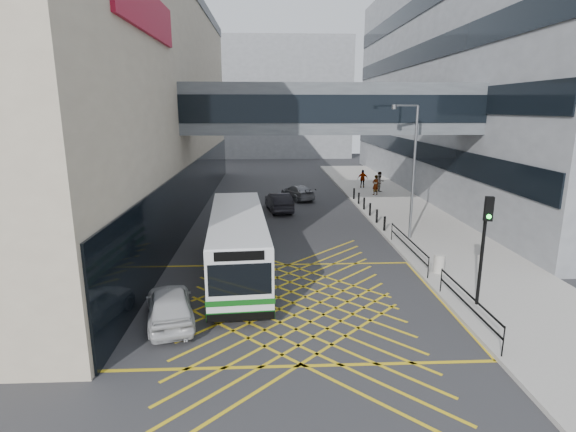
{
  "coord_description": "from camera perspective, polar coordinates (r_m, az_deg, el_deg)",
  "views": [
    {
      "loc": [
        -0.94,
        -16.51,
        7.54
      ],
      "look_at": [
        0.0,
        4.0,
        2.6
      ],
      "focal_mm": 28.0,
      "sensor_mm": 36.0,
      "label": 1
    }
  ],
  "objects": [
    {
      "name": "ground",
      "position": [
        18.18,
        0.59,
        -10.98
      ],
      "size": [
        120.0,
        120.0,
        0.0
      ],
      "primitive_type": "plane",
      "color": "#333335"
    },
    {
      "name": "building_whsmith",
      "position": [
        36.71,
        -31.08,
        12.36
      ],
      "size": [
        24.17,
        42.0,
        16.0
      ],
      "color": "#BFAF95",
      "rests_on": "ground"
    },
    {
      "name": "building_right",
      "position": [
        47.63,
        30.01,
        14.75
      ],
      "size": [
        24.09,
        44.0,
        20.0
      ],
      "color": "gray",
      "rests_on": "ground"
    },
    {
      "name": "building_far",
      "position": [
        76.54,
        -3.54,
        14.59
      ],
      "size": [
        28.0,
        16.0,
        18.0
      ],
      "primitive_type": "cube",
      "color": "gray",
      "rests_on": "ground"
    },
    {
      "name": "skybridge",
      "position": [
        28.79,
        5.39,
        13.39
      ],
      "size": [
        20.0,
        4.1,
        3.0
      ],
      "color": "#51565B",
      "rests_on": "ground"
    },
    {
      "name": "pavement",
      "position": [
        33.88,
        14.51,
        0.37
      ],
      "size": [
        6.0,
        54.0,
        0.16
      ],
      "primitive_type": "cube",
      "color": "#ACA79E",
      "rests_on": "ground"
    },
    {
      "name": "box_junction",
      "position": [
        18.18,
        0.59,
        -10.97
      ],
      "size": [
        12.0,
        9.0,
        0.01
      ],
      "color": "gold",
      "rests_on": "ground"
    },
    {
      "name": "bus",
      "position": [
        20.66,
        -6.37,
        -3.34
      ],
      "size": [
        3.22,
        10.65,
        2.94
      ],
      "rotation": [
        0.0,
        0.0,
        0.08
      ],
      "color": "silver",
      "rests_on": "ground"
    },
    {
      "name": "car_white",
      "position": [
        16.94,
        -14.78,
        -10.83
      ],
      "size": [
        2.75,
        4.59,
        1.36
      ],
      "primitive_type": "imported",
      "rotation": [
        0.0,
        0.0,
        3.39
      ],
      "color": "silver",
      "rests_on": "ground"
    },
    {
      "name": "car_dark",
      "position": [
        33.68,
        -1.17,
        1.8
      ],
      "size": [
        2.47,
        4.69,
        1.4
      ],
      "primitive_type": "imported",
      "rotation": [
        0.0,
        0.0,
        3.31
      ],
      "color": "black",
      "rests_on": "ground"
    },
    {
      "name": "car_silver",
      "position": [
        38.2,
        1.24,
        3.12
      ],
      "size": [
        3.1,
        4.49,
        1.29
      ],
      "primitive_type": "imported",
      "rotation": [
        0.0,
        0.0,
        3.5
      ],
      "color": "gray",
      "rests_on": "ground"
    },
    {
      "name": "traffic_light",
      "position": [
        18.16,
        23.72,
        -2.3
      ],
      "size": [
        0.33,
        0.51,
        4.29
      ],
      "rotation": [
        0.0,
        0.0,
        -0.17
      ],
      "color": "black",
      "rests_on": "pavement"
    },
    {
      "name": "street_lamp",
      "position": [
        26.23,
        15.41,
        6.33
      ],
      "size": [
        1.7,
        0.71,
        7.57
      ],
      "rotation": [
        0.0,
        0.0,
        0.3
      ],
      "color": "slate",
      "rests_on": "pavement"
    },
    {
      "name": "litter_bin",
      "position": [
        21.88,
        18.63,
        -5.75
      ],
      "size": [
        0.49,
        0.49,
        0.85
      ],
      "primitive_type": "cylinder",
      "color": "#ADA89E",
      "rests_on": "pavement"
    },
    {
      "name": "kerb_railings",
      "position": [
        20.72,
        17.64,
        -5.89
      ],
      "size": [
        0.05,
        12.54,
        1.0
      ],
      "color": "black",
      "rests_on": "pavement"
    },
    {
      "name": "bollards",
      "position": [
        33.06,
        10.0,
        1.22
      ],
      "size": [
        0.14,
        10.14,
        0.9
      ],
      "color": "black",
      "rests_on": "pavement"
    },
    {
      "name": "pedestrian_a",
      "position": [
        39.95,
        11.05,
        3.9
      ],
      "size": [
        0.84,
        0.74,
        1.74
      ],
      "primitive_type": "imported",
      "rotation": [
        0.0,
        0.0,
        3.58
      ],
      "color": "gray",
      "rests_on": "pavement"
    },
    {
      "name": "pedestrian_b",
      "position": [
        41.34,
        11.59,
        4.25
      ],
      "size": [
        1.03,
        0.86,
        1.83
      ],
      "primitive_type": "imported",
      "rotation": [
        0.0,
        0.0,
        0.45
      ],
      "color": "gray",
      "rests_on": "pavement"
    },
    {
      "name": "pedestrian_c",
      "position": [
        43.35,
        9.48,
        4.68
      ],
      "size": [
        1.09,
        0.71,
        1.7
      ],
      "primitive_type": "imported",
      "rotation": [
        0.0,
        0.0,
        2.9
      ],
      "color": "gray",
      "rests_on": "pavement"
    }
  ]
}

